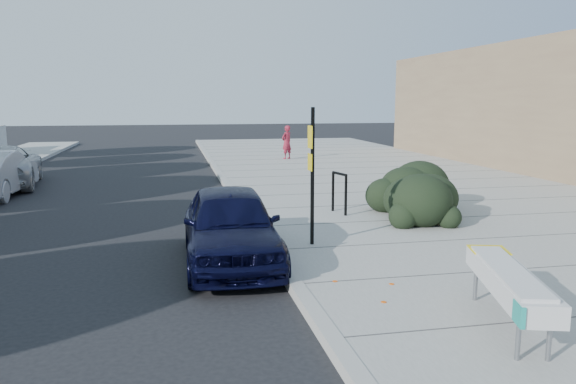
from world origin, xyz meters
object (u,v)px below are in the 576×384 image
object	(u,v)px
sign_post	(312,168)
pedestrian	(287,142)
suv_silver	(0,166)
bike_rack	(339,189)
sedan_navy	(230,225)
bench	(509,282)

from	to	relation	value
sign_post	pedestrian	xyz separation A→B (m)	(2.77, 15.79, -0.69)
suv_silver	sign_post	bearing A→B (deg)	121.46
bike_rack	sedan_navy	bearing A→B (deg)	-145.84
suv_silver	pedestrian	xyz separation A→B (m)	(11.06, 5.53, 0.23)
bench	suv_silver	xyz separation A→B (m)	(-9.66, 14.63, -0.02)
bike_rack	sedan_navy	xyz separation A→B (m)	(-3.00, -3.22, -0.07)
sign_post	suv_silver	distance (m)	13.22
bench	pedestrian	bearing A→B (deg)	102.41
bench	sedan_navy	world-z (taller)	sedan_navy
bench	bike_rack	distance (m)	7.16
bench	sedan_navy	bearing A→B (deg)	143.34
bench	pedestrian	size ratio (longest dim) A/B	1.54
bike_rack	pedestrian	world-z (taller)	pedestrian
pedestrian	bike_rack	bearing A→B (deg)	48.62
bench	sign_post	world-z (taller)	sign_post
sign_post	sedan_navy	world-z (taller)	sign_post
sign_post	sedan_navy	xyz separation A→B (m)	(-1.60, -0.43, -0.94)
suv_silver	bench	bearing A→B (deg)	115.94
suv_silver	pedestrian	world-z (taller)	pedestrian
sign_post	bike_rack	bearing A→B (deg)	63.42
sedan_navy	suv_silver	xyz separation A→B (m)	(-6.70, 10.69, 0.02)
pedestrian	sign_post	bearing A→B (deg)	44.65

